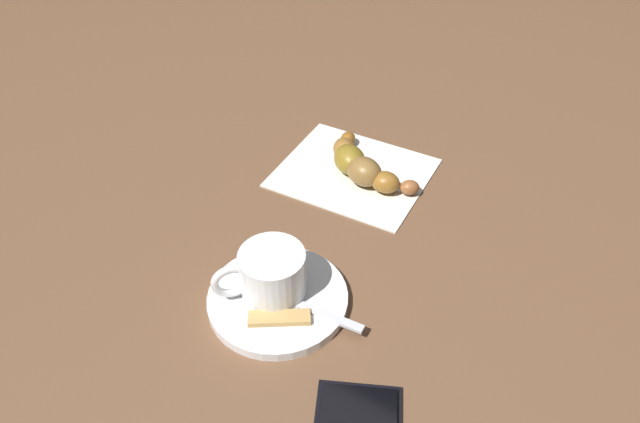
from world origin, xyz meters
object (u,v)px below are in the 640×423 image
Objects in this scene: sugar_packet at (279,318)px; napkin at (353,172)px; teaspoon at (286,299)px; saucer at (278,299)px; espresso_cup at (270,273)px; croissant at (360,165)px.

sugar_packet is 0.33× the size of napkin.
sugar_packet is (0.02, 0.01, 0.00)m from teaspoon.
sugar_packet is at bearing 18.20° from teaspoon.
espresso_cup is (-0.00, -0.01, 0.03)m from saucer.
croissant reaches higher than sugar_packet.
espresso_cup is 1.35× the size of sugar_packet.
croissant is at bearing -170.68° from teaspoon.
espresso_cup reaches higher than teaspoon.
teaspoon reaches higher than napkin.
espresso_cup is 0.58× the size of croissant.
espresso_cup is at bearing 101.92° from sugar_packet.
sugar_packet is (0.03, 0.03, -0.02)m from espresso_cup.
saucer is 2.35× the size of sugar_packet.
saucer is 1.74× the size of espresso_cup.
sugar_packet is at bearing 10.18° from croissant.
napkin is at bearing -170.73° from saucer.
teaspoon reaches higher than saucer.
napkin is at bearing -172.86° from espresso_cup.
sugar_packet is 0.25m from croissant.
saucer reaches higher than napkin.
saucer is 0.78× the size of napkin.
croissant is (-0.22, -0.02, -0.02)m from espresso_cup.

